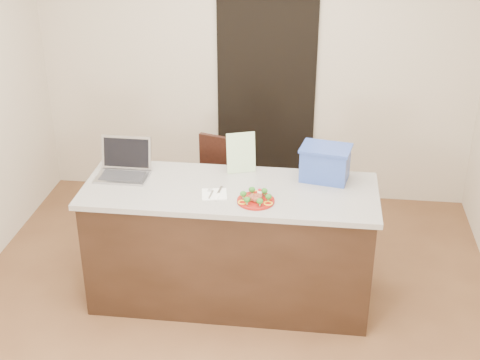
# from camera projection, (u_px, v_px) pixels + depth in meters

# --- Properties ---
(ground) EXTENTS (4.00, 4.00, 0.00)m
(ground) POSITION_uv_depth(u_px,v_px,m) (226.00, 317.00, 4.84)
(ground) COLOR brown
(ground) RESTS_ON ground
(room_shell) EXTENTS (4.00, 4.00, 4.00)m
(room_shell) POSITION_uv_depth(u_px,v_px,m) (223.00, 106.00, 4.12)
(room_shell) COLOR white
(room_shell) RESTS_ON ground
(doorway) EXTENTS (0.90, 0.02, 2.00)m
(doorway) POSITION_uv_depth(u_px,v_px,m) (266.00, 96.00, 6.15)
(doorway) COLOR black
(doorway) RESTS_ON ground
(island) EXTENTS (2.06, 0.76, 0.92)m
(island) POSITION_uv_depth(u_px,v_px,m) (230.00, 244.00, 4.86)
(island) COLOR black
(island) RESTS_ON ground
(plate) EXTENTS (0.25, 0.25, 0.02)m
(plate) POSITION_uv_depth(u_px,v_px,m) (256.00, 200.00, 4.47)
(plate) COLOR maroon
(plate) RESTS_ON island
(meatballs) EXTENTS (0.10, 0.10, 0.04)m
(meatballs) POSITION_uv_depth(u_px,v_px,m) (256.00, 198.00, 4.46)
(meatballs) COLOR brown
(meatballs) RESTS_ON plate
(broccoli) EXTENTS (0.22, 0.20, 0.04)m
(broccoli) POSITION_uv_depth(u_px,v_px,m) (256.00, 195.00, 4.45)
(broccoli) COLOR #1B5316
(broccoli) RESTS_ON plate
(pepper_rings) EXTENTS (0.23, 0.21, 0.01)m
(pepper_rings) POSITION_uv_depth(u_px,v_px,m) (256.00, 199.00, 4.47)
(pepper_rings) COLOR yellow
(pepper_rings) RESTS_ON plate
(napkin) EXTENTS (0.20, 0.20, 0.01)m
(napkin) POSITION_uv_depth(u_px,v_px,m) (214.00, 194.00, 4.57)
(napkin) COLOR white
(napkin) RESTS_ON island
(fork) EXTENTS (0.03, 0.16, 0.00)m
(fork) POSITION_uv_depth(u_px,v_px,m) (212.00, 193.00, 4.57)
(fork) COLOR silver
(fork) RESTS_ON napkin
(knife) EXTENTS (0.03, 0.21, 0.01)m
(knife) POSITION_uv_depth(u_px,v_px,m) (218.00, 195.00, 4.54)
(knife) COLOR white
(knife) RESTS_ON napkin
(yogurt_bottle) EXTENTS (0.03, 0.03, 0.07)m
(yogurt_bottle) POSITION_uv_depth(u_px,v_px,m) (260.00, 195.00, 4.51)
(yogurt_bottle) COLOR white
(yogurt_bottle) RESTS_ON island
(laptop) EXTENTS (0.37, 0.29, 0.26)m
(laptop) POSITION_uv_depth(u_px,v_px,m) (125.00, 165.00, 4.83)
(laptop) COLOR #A4A4A8
(laptop) RESTS_ON island
(leaflet) EXTENTS (0.21, 0.11, 0.30)m
(leaflet) POSITION_uv_depth(u_px,v_px,m) (241.00, 153.00, 4.83)
(leaflet) COLOR white
(leaflet) RESTS_ON island
(blue_box) EXTENTS (0.39, 0.31, 0.25)m
(blue_box) POSITION_uv_depth(u_px,v_px,m) (325.00, 163.00, 4.73)
(blue_box) COLOR #2A4499
(blue_box) RESTS_ON island
(chair) EXTENTS (0.53, 0.53, 0.94)m
(chair) POSITION_uv_depth(u_px,v_px,m) (221.00, 187.00, 5.52)
(chair) COLOR black
(chair) RESTS_ON ground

